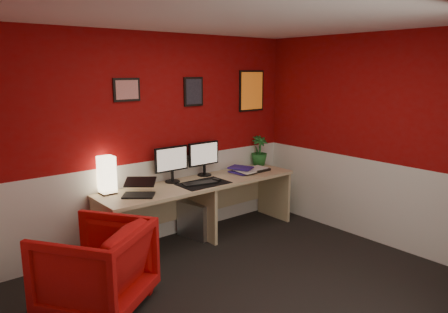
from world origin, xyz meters
TOP-DOWN VIEW (x-y plane):
  - ground at (0.00, 0.00)m, footprint 4.00×3.50m
  - ceiling at (0.00, 0.00)m, footprint 4.00×3.50m
  - wall_back at (0.00, 1.75)m, footprint 4.00×0.01m
  - wall_left at (-2.00, 0.00)m, footprint 0.01×3.50m
  - wall_right at (2.00, 0.00)m, footprint 0.01×3.50m
  - wainscot_back at (0.00, 1.75)m, footprint 4.00×0.01m
  - wainscot_right at (2.00, 0.00)m, footprint 0.01×3.50m
  - desk at (0.40, 1.41)m, footprint 2.60×0.65m
  - shoji_lamp at (-0.70, 1.64)m, footprint 0.16×0.16m
  - laptop at (-0.48, 1.34)m, footprint 0.40×0.39m
  - monitor_left at (0.12, 1.61)m, footprint 0.45×0.06m
  - monitor_right at (0.62, 1.63)m, footprint 0.45×0.06m
  - desk_mat at (0.37, 1.31)m, footprint 0.60×0.38m
  - keyboard at (0.32, 1.31)m, footprint 0.44×0.22m
  - mouse at (0.55, 1.29)m, footprint 0.07×0.11m
  - book_bottom at (0.95, 1.42)m, footprint 0.22×0.28m
  - book_middle at (0.98, 1.37)m, footprint 0.22×0.29m
  - book_top at (0.98, 1.40)m, footprint 0.32×0.36m
  - zen_tray at (1.30, 1.40)m, footprint 0.36×0.26m
  - potted_plant at (1.60, 1.63)m, footprint 0.28×0.28m
  - pc_tower at (0.37, 1.50)m, footprint 0.29×0.48m
  - armchair at (-1.24, 0.71)m, footprint 1.16×1.16m
  - art_left at (-0.37, 1.74)m, footprint 0.32×0.02m
  - art_center at (0.54, 1.74)m, footprint 0.28×0.02m
  - art_right at (1.52, 1.74)m, footprint 0.44×0.02m

SIDE VIEW (x-z plane):
  - ground at x=0.00m, z-range -0.01..0.01m
  - pc_tower at x=0.37m, z-range 0.00..0.45m
  - desk at x=0.40m, z-range 0.00..0.73m
  - armchair at x=-1.24m, z-range 0.00..0.77m
  - wainscot_back at x=0.00m, z-range 0.00..1.00m
  - wainscot_right at x=2.00m, z-range 0.00..1.00m
  - desk_mat at x=0.37m, z-range 0.73..0.74m
  - book_bottom at x=0.95m, z-range 0.73..0.76m
  - keyboard at x=0.32m, z-range 0.74..0.75m
  - zen_tray at x=1.30m, z-range 0.73..0.76m
  - mouse at x=0.55m, z-range 0.74..0.77m
  - book_middle at x=0.98m, z-range 0.76..0.78m
  - book_top at x=0.98m, z-range 0.78..0.81m
  - laptop at x=-0.48m, z-range 0.73..0.95m
  - shoji_lamp at x=-0.70m, z-range 0.73..1.13m
  - potted_plant at x=1.60m, z-range 0.73..1.15m
  - monitor_left at x=0.12m, z-range 0.73..1.31m
  - monitor_right at x=0.62m, z-range 0.73..1.31m
  - wall_back at x=0.00m, z-range 0.00..2.50m
  - wall_left at x=-2.00m, z-range 0.00..2.50m
  - wall_right at x=2.00m, z-range 0.00..2.50m
  - art_right at x=1.52m, z-range 1.50..2.06m
  - art_center at x=0.54m, z-range 1.62..1.98m
  - art_left at x=-0.37m, z-range 1.72..1.98m
  - ceiling at x=0.00m, z-range 2.50..2.50m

